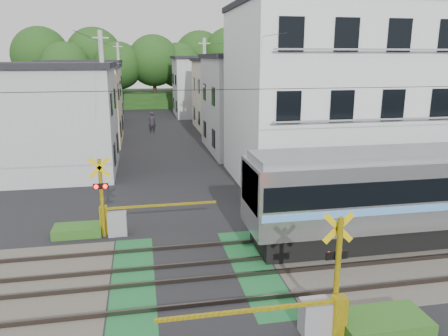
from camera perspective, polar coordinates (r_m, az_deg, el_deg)
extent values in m
plane|color=black|center=(14.11, -3.83, -13.59)|extent=(120.00, 120.00, 0.00)
cube|color=#47423A|center=(14.11, -3.83, -13.58)|extent=(120.00, 6.00, 0.00)
cube|color=black|center=(14.10, -3.83, -13.57)|extent=(5.20, 120.00, 0.00)
cube|color=#145126|center=(14.04, -11.79, -14.00)|extent=(1.30, 6.00, 0.00)
cube|color=#145126|center=(14.42, 3.87, -12.90)|extent=(1.30, 6.00, 0.00)
cube|color=#3F3833|center=(12.43, -2.70, -17.35)|extent=(120.00, 0.08, 0.14)
cube|color=#3F3833|center=(13.64, -3.57, -14.30)|extent=(120.00, 0.08, 0.14)
cube|color=#3F3833|center=(14.52, -4.09, -12.43)|extent=(120.00, 0.08, 0.14)
cube|color=#3F3833|center=(15.77, -4.70, -10.17)|extent=(120.00, 0.08, 0.14)
cube|color=black|center=(16.12, 11.87, -9.10)|extent=(2.19, 2.01, 0.55)
cube|color=black|center=(14.66, 3.53, -2.48)|extent=(0.10, 2.20, 1.42)
cylinder|color=yellow|center=(11.08, 14.54, -13.54)|extent=(0.14, 0.14, 3.00)
cube|color=yellow|center=(10.67, 14.72, -7.58)|extent=(0.77, 0.05, 0.77)
cube|color=yellow|center=(10.67, 14.72, -7.58)|extent=(0.77, 0.05, 0.77)
cube|color=black|center=(10.94, 14.49, -10.99)|extent=(0.55, 0.05, 0.20)
sphere|color=#FF0C07|center=(10.93, 13.58, -10.97)|extent=(0.16, 0.16, 0.16)
sphere|color=#FF0C07|center=(11.06, 15.12, -10.76)|extent=(0.16, 0.16, 0.16)
cube|color=gray|center=(11.42, 11.80, -18.56)|extent=(0.70, 0.50, 0.90)
cube|color=yellow|center=(11.36, 14.79, -18.35)|extent=(0.30, 0.30, 1.10)
cube|color=yellow|center=(10.44, 3.14, -18.11)|extent=(4.20, 0.08, 0.08)
cylinder|color=yellow|center=(16.85, -15.66, -3.83)|extent=(0.14, 0.14, 3.00)
cube|color=yellow|center=(16.43, -15.97, 0.04)|extent=(0.77, 0.05, 0.77)
cube|color=yellow|center=(16.43, -15.97, 0.04)|extent=(0.77, 0.05, 0.77)
cube|color=black|center=(16.61, -15.80, -2.30)|extent=(0.55, 0.05, 0.20)
sphere|color=#FF0C07|center=(16.57, -16.37, -2.38)|extent=(0.16, 0.16, 0.16)
sphere|color=#FF0C07|center=(16.54, -15.27, -2.33)|extent=(0.16, 0.16, 0.16)
cube|color=gray|center=(17.16, -13.75, -7.10)|extent=(0.70, 0.50, 0.90)
cube|color=yellow|center=(17.40, -15.39, -6.55)|extent=(0.30, 0.30, 1.10)
cube|color=yellow|center=(17.19, -7.97, -4.82)|extent=(4.20, 0.08, 0.08)
cube|color=silver|center=(24.13, 13.71, 8.93)|extent=(10.00, 8.00, 9.00)
cube|color=black|center=(24.17, 14.39, 19.96)|extent=(10.20, 8.16, 0.30)
cube|color=black|center=(19.59, 8.13, -0.91)|extent=(1.10, 0.06, 1.40)
cube|color=black|center=(20.50, 14.63, -0.55)|extent=(1.10, 0.06, 1.40)
cube|color=black|center=(21.65, 20.50, -0.22)|extent=(1.10, 0.06, 1.40)
cube|color=black|center=(23.01, 25.73, 0.08)|extent=(1.10, 0.06, 1.40)
cube|color=gray|center=(21.03, 17.86, -2.11)|extent=(9.00, 0.06, 0.08)
cube|color=black|center=(19.03, 8.45, 7.84)|extent=(1.10, 0.06, 1.40)
cube|color=black|center=(19.97, 15.17, 7.80)|extent=(1.10, 0.06, 1.40)
cube|color=black|center=(21.15, 21.21, 7.67)|extent=(1.10, 0.06, 1.40)
cube|color=black|center=(22.54, 26.56, 7.49)|extent=(1.10, 0.06, 1.40)
cube|color=gray|center=(20.42, 18.51, 6.00)|extent=(9.00, 0.06, 0.08)
cube|color=black|center=(18.94, 8.80, 16.90)|extent=(1.10, 0.06, 1.40)
cube|color=black|center=(19.88, 15.75, 16.41)|extent=(1.10, 0.06, 1.40)
cube|color=black|center=(21.07, 21.97, 15.79)|extent=(1.10, 0.06, 1.40)
cube|color=gray|center=(20.25, 19.19, 14.42)|extent=(9.00, 0.06, 0.08)
cube|color=#AAADB0|center=(27.11, -21.60, 5.69)|extent=(7.00, 7.00, 6.00)
cube|color=black|center=(26.87, -22.22, 12.34)|extent=(7.35, 7.35, 0.30)
cube|color=black|center=(25.25, -14.07, 1.77)|extent=(0.06, 1.00, 1.20)
cube|color=black|center=(28.67, -13.72, 3.26)|extent=(0.06, 1.00, 1.20)
cube|color=black|center=(24.81, -14.46, 8.10)|extent=(0.06, 1.00, 1.20)
cube|color=black|center=(28.29, -14.06, 8.83)|extent=(0.06, 1.00, 1.20)
cube|color=#AAADB0|center=(31.66, 4.36, 8.21)|extent=(7.00, 8.00, 6.50)
cube|color=black|center=(31.49, 4.48, 14.37)|extent=(7.35, 8.40, 0.30)
cube|color=black|center=(29.26, -1.39, 3.88)|extent=(0.06, 1.00, 1.20)
cube|color=black|center=(33.15, -2.53, 5.11)|extent=(0.06, 1.00, 1.20)
cube|color=black|center=(28.88, -1.43, 9.35)|extent=(0.06, 1.00, 1.20)
cube|color=black|center=(32.82, -2.59, 9.94)|extent=(0.06, 1.00, 1.20)
cube|color=#CBB790|center=(36.01, -19.83, 7.59)|extent=(8.00, 7.00, 5.80)
cube|color=black|center=(35.83, -20.25, 12.43)|extent=(8.40, 7.35, 0.30)
cube|color=black|center=(34.09, -13.32, 4.99)|extent=(0.06, 1.00, 1.20)
cube|color=black|center=(37.55, -13.12, 5.83)|extent=(0.06, 1.00, 1.20)
cube|color=black|center=(33.77, -13.59, 9.68)|extent=(0.06, 1.00, 1.20)
cube|color=black|center=(37.25, -13.37, 10.09)|extent=(0.06, 1.00, 1.20)
cube|color=beige|center=(41.45, 1.26, 9.47)|extent=(7.00, 7.00, 6.20)
cube|color=black|center=(41.30, 1.28, 13.97)|extent=(7.35, 7.35, 0.30)
cube|color=black|center=(39.33, -3.29, 6.55)|extent=(0.06, 1.00, 1.20)
cube|color=black|center=(42.78, -3.92, 7.17)|extent=(0.06, 1.00, 1.20)
cube|color=black|center=(39.05, -3.35, 10.63)|extent=(0.06, 1.00, 1.20)
cube|color=black|center=(42.52, -3.98, 10.91)|extent=(0.06, 1.00, 1.20)
cube|color=#AAADB0|center=(45.85, -17.74, 9.15)|extent=(7.00, 8.00, 6.00)
cube|color=black|center=(45.71, -18.05, 13.07)|extent=(7.35, 8.40, 0.30)
cube|color=black|center=(43.75, -13.24, 6.98)|extent=(0.06, 1.00, 1.20)
cube|color=black|center=(47.72, -13.07, 7.57)|extent=(0.06, 1.00, 1.20)
cube|color=black|center=(43.50, -13.46, 10.64)|extent=(0.06, 1.00, 1.20)
cube|color=black|center=(47.49, -13.27, 10.93)|extent=(0.06, 1.00, 1.20)
cube|color=#AAADB0|center=(51.12, -1.90, 10.50)|extent=(8.00, 7.00, 6.40)
cube|color=black|center=(51.01, -1.93, 14.25)|extent=(8.40, 7.35, 0.30)
cube|color=black|center=(49.08, -6.26, 8.03)|extent=(0.06, 1.00, 1.20)
cube|color=black|center=(52.55, -6.58, 8.44)|extent=(0.06, 1.00, 1.20)
cube|color=black|center=(48.86, -6.35, 11.30)|extent=(0.06, 1.00, 1.20)
cube|color=black|center=(52.34, -6.67, 11.48)|extent=(0.06, 1.00, 1.20)
cube|color=#204416|center=(62.66, -9.59, 8.99)|extent=(40.00, 10.00, 2.00)
cylinder|color=#332114|center=(62.90, -22.45, 9.62)|extent=(0.50, 0.50, 5.22)
sphere|color=#204416|center=(62.78, -22.82, 13.40)|extent=(7.30, 7.30, 7.30)
cylinder|color=#332114|center=(58.64, -19.72, 9.10)|extent=(0.50, 0.50, 4.22)
sphere|color=#204416|center=(58.48, -20.00, 12.39)|extent=(5.91, 5.91, 5.91)
cylinder|color=#332114|center=(62.78, -16.33, 10.12)|extent=(0.50, 0.50, 5.24)
sphere|color=#204416|center=(62.66, -16.60, 13.93)|extent=(7.34, 7.34, 7.34)
cylinder|color=#332114|center=(58.37, -13.42, 9.54)|extent=(0.50, 0.50, 4.25)
sphere|color=#204416|center=(58.21, -13.61, 12.87)|extent=(5.95, 5.95, 5.95)
cylinder|color=#332114|center=(59.03, -9.02, 10.02)|extent=(0.50, 0.50, 4.72)
sphere|color=#204416|center=(58.88, -9.17, 13.68)|extent=(6.60, 6.60, 6.60)
cylinder|color=#332114|center=(60.05, -5.85, 9.96)|extent=(0.50, 0.50, 4.24)
sphere|color=#204416|center=(59.89, -5.93, 13.20)|extent=(5.93, 5.93, 5.93)
cylinder|color=#332114|center=(63.07, -3.12, 10.61)|extent=(0.50, 0.50, 5.09)
sphere|color=#204416|center=(62.94, -3.18, 14.31)|extent=(7.12, 7.12, 7.12)
cylinder|color=#332114|center=(61.30, 0.86, 10.61)|extent=(0.50, 0.50, 5.28)
sphere|color=#204416|center=(61.18, 0.87, 14.56)|extent=(7.40, 7.40, 7.40)
cylinder|color=#332114|center=(64.54, 3.05, 10.97)|extent=(0.50, 0.50, 5.71)
sphere|color=#204416|center=(64.44, 3.11, 15.03)|extent=(8.00, 8.00, 8.00)
cube|color=black|center=(15.52, 18.11, 9.95)|extent=(60.00, 0.02, 0.02)
cylinder|color=#A5A5A0|center=(25.60, -15.32, 7.99)|extent=(0.26, 0.26, 8.00)
cube|color=#A5A5A0|center=(25.48, -15.87, 16.06)|extent=(0.90, 0.08, 0.08)
cylinder|color=#A5A5A0|center=(34.85, -2.52, 10.03)|extent=(0.26, 0.26, 8.00)
cube|color=#A5A5A0|center=(34.77, -2.59, 15.95)|extent=(0.90, 0.08, 0.08)
cylinder|color=#A5A5A0|center=(46.50, -13.47, 10.73)|extent=(0.26, 0.26, 8.00)
cube|color=#A5A5A0|center=(46.44, -13.73, 15.16)|extent=(0.90, 0.08, 0.08)
cube|color=black|center=(35.95, -14.47, 15.16)|extent=(0.02, 42.00, 0.02)
cube|color=black|center=(36.25, -2.94, 15.57)|extent=(0.02, 42.00, 0.02)
imported|color=#26232C|center=(39.59, -9.40, 5.92)|extent=(0.77, 0.58, 1.89)
cube|color=#2D5E1E|center=(12.10, 20.00, -18.54)|extent=(2.20, 1.20, 0.40)
cube|color=#2D5E1E|center=(17.69, -18.55, -7.73)|extent=(1.80, 1.00, 0.36)
cube|color=#2D5E1E|center=(17.91, 9.72, -6.98)|extent=(1.50, 0.90, 0.30)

